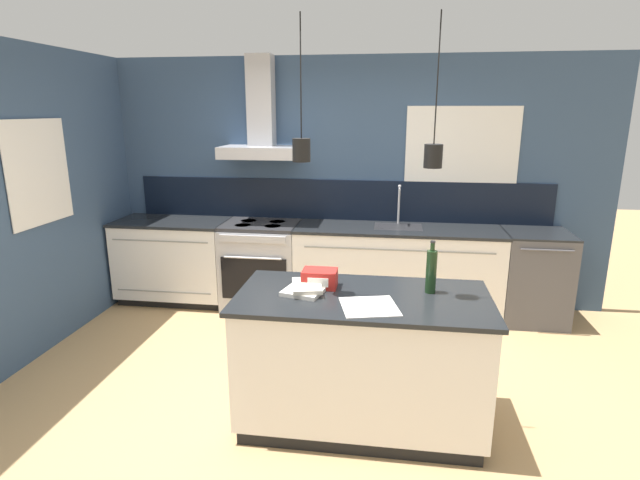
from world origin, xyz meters
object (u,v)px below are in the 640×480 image
(oven_range, at_px, (262,265))
(book_stack, at_px, (306,288))
(dishwasher, at_px, (533,277))
(bottle_on_island, at_px, (431,271))
(red_supply_box, at_px, (320,278))

(oven_range, distance_m, book_stack, 2.16)
(oven_range, xyz_separation_m, dishwasher, (2.78, 0.00, 0.00))
(bottle_on_island, height_order, book_stack, bottle_on_island)
(dishwasher, relative_size, book_stack, 2.80)
(dishwasher, bearing_deg, oven_range, -179.91)
(dishwasher, xyz_separation_m, red_supply_box, (-1.88, -1.83, 0.51))
(book_stack, bearing_deg, oven_range, 112.92)
(dishwasher, xyz_separation_m, bottle_on_island, (-1.16, -1.83, 0.60))
(oven_range, height_order, bottle_on_island, bottle_on_island)
(oven_range, bearing_deg, bottle_on_island, -48.48)
(bottle_on_island, distance_m, red_supply_box, 0.73)
(dishwasher, distance_m, book_stack, 2.80)
(oven_range, bearing_deg, dishwasher, 0.09)
(red_supply_box, bearing_deg, dishwasher, 44.17)
(dishwasher, bearing_deg, book_stack, -135.30)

